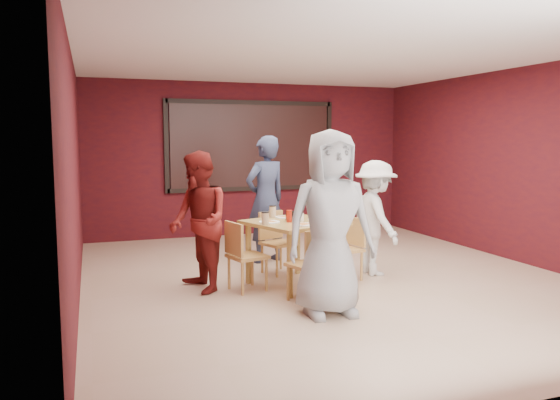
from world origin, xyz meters
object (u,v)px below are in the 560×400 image
object	(u,v)px
diner_front	(330,223)
chair_front	(313,261)
diner_left	(199,222)
chair_left	(242,252)
chair_right	(349,245)
chair_back	(276,238)
dining_table	(294,229)
diner_back	(266,199)
diner_right	(375,218)

from	to	relation	value
diner_front	chair_front	bearing A→B (deg)	95.19
diner_left	diner_front	bearing A→B (deg)	30.63
chair_left	chair_right	distance (m)	1.43
chair_back	chair_left	size ratio (longest dim) A/B	0.99
chair_front	chair_back	world-z (taller)	chair_front
dining_table	chair_front	world-z (taller)	dining_table
chair_back	diner_left	bearing A→B (deg)	-153.46
dining_table	chair_left	distance (m)	0.71
diner_back	diner_right	distance (m)	1.65
chair_right	chair_left	bearing A→B (deg)	-176.17
chair_front	diner_back	xyz separation A→B (m)	(0.14, 2.10, 0.45)
dining_table	diner_back	world-z (taller)	diner_back
dining_table	diner_right	distance (m)	1.20
chair_back	diner_right	size ratio (longest dim) A/B	0.54
chair_back	diner_left	xyz separation A→B (m)	(-1.14, -0.57, 0.36)
dining_table	chair_back	size ratio (longest dim) A/B	1.56
dining_table	diner_front	distance (m)	1.20
chair_back	diner_right	bearing A→B (deg)	-23.32
diner_right	diner_front	bearing A→B (deg)	137.11
diner_back	diner_left	bearing A→B (deg)	26.75
chair_left	diner_left	distance (m)	0.62
dining_table	chair_back	bearing A→B (deg)	90.79
diner_front	diner_left	size ratio (longest dim) A/B	1.14
diner_right	diner_left	bearing A→B (deg)	91.74
dining_table	chair_left	bearing A→B (deg)	-174.22
chair_left	diner_back	xyz separation A→B (m)	(0.74, 1.41, 0.45)
diner_back	dining_table	bearing A→B (deg)	68.24
chair_back	diner_back	size ratio (longest dim) A/B	0.45
chair_left	chair_right	bearing A→B (deg)	3.83
diner_back	diner_left	size ratio (longest dim) A/B	1.11
dining_table	chair_left	xyz separation A→B (m)	(-0.67, -0.07, -0.22)
chair_front	chair_right	size ratio (longest dim) A/B	1.05
chair_front	diner_right	distance (m)	1.58
chair_right	diner_back	world-z (taller)	diner_back
dining_table	diner_left	distance (m)	1.16
dining_table	chair_front	xyz separation A→B (m)	(-0.07, -0.77, -0.22)
chair_back	diner_back	distance (m)	0.81
chair_back	diner_left	distance (m)	1.32
chair_right	diner_left	xyz separation A→B (m)	(-1.90, 0.07, 0.38)
chair_right	chair_back	bearing A→B (deg)	140.18
chair_back	chair_right	distance (m)	1.00
chair_front	diner_front	world-z (taller)	diner_front
chair_back	chair_right	bearing A→B (deg)	-39.82
diner_right	diner_back	bearing A→B (deg)	43.88
chair_back	diner_back	bearing A→B (deg)	83.56
chair_front	diner_front	xyz separation A→B (m)	(0.01, -0.41, 0.47)
diner_front	diner_right	bearing A→B (deg)	49.84
dining_table	chair_right	world-z (taller)	dining_table
dining_table	diner_right	size ratio (longest dim) A/B	0.85
chair_front	chair_left	distance (m)	0.92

